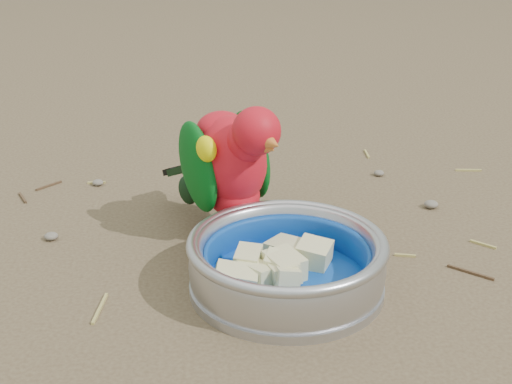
{
  "coord_description": "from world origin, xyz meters",
  "views": [
    {
      "loc": [
        -0.04,
        -0.67,
        0.4
      ],
      "look_at": [
        0.02,
        0.08,
        0.08
      ],
      "focal_mm": 50.0,
      "sensor_mm": 36.0,
      "label": 1
    }
  ],
  "objects": [
    {
      "name": "lory_parrot",
      "position": [
        -0.0,
        0.13,
        0.09
      ],
      "size": [
        0.2,
        0.24,
        0.17
      ],
      "primitive_type": null,
      "rotation": [
        0.0,
        0.0,
        -2.62
      ],
      "color": "red",
      "rests_on": "ground"
    },
    {
      "name": "fruit_wedges",
      "position": [
        0.05,
        -0.0,
        0.03
      ],
      "size": [
        0.13,
        0.13,
        0.03
      ],
      "primitive_type": null,
      "color": "beige",
      "rests_on": "food_bowl"
    },
    {
      "name": "ground",
      "position": [
        0.0,
        0.0,
        0.0
      ],
      "size": [
        60.0,
        60.0,
        0.0
      ],
      "primitive_type": "plane",
      "color": "brown"
    },
    {
      "name": "food_bowl",
      "position": [
        0.05,
        -0.0,
        0.01
      ],
      "size": [
        0.21,
        0.21,
        0.02
      ],
      "primitive_type": "cylinder",
      "color": "#B2B2BA",
      "rests_on": "ground"
    },
    {
      "name": "ground_debris",
      "position": [
        0.04,
        0.04,
        0.0
      ],
      "size": [
        0.9,
        0.8,
        0.01
      ],
      "primitive_type": null,
      "color": "tan",
      "rests_on": "ground"
    },
    {
      "name": "bowl_wall",
      "position": [
        0.05,
        -0.0,
        0.04
      ],
      "size": [
        0.21,
        0.21,
        0.04
      ],
      "primitive_type": null,
      "color": "#B2B2BA",
      "rests_on": "food_bowl"
    }
  ]
}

